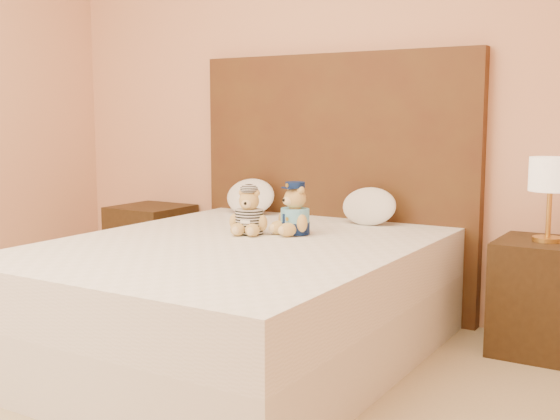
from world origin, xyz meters
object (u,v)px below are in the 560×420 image
object	(u,v)px
bed	(237,299)
nightstand_left	(152,247)
nightstand_right	(544,297)
pillow_right	(369,204)
lamp	(551,179)
teddy_police	(295,209)
teddy_prisoner	(249,211)
pillow_left	(250,195)

from	to	relation	value
bed	nightstand_left	bearing A→B (deg)	147.38
nightstand_right	pillow_right	distance (m)	1.02
lamp	teddy_police	bearing A→B (deg)	-157.68
teddy_police	pillow_right	size ratio (longest dim) A/B	0.83
teddy_police	teddy_prisoner	distance (m)	0.23
nightstand_left	teddy_police	size ratio (longest dim) A/B	2.10
teddy_prisoner	pillow_left	world-z (taller)	same
bed	teddy_police	size ratio (longest dim) A/B	7.64
pillow_left	pillow_right	size ratio (longest dim) A/B	1.06
nightstand_left	nightstand_right	bearing A→B (deg)	0.00
bed	nightstand_right	size ratio (longest dim) A/B	3.64
nightstand_left	pillow_right	world-z (taller)	pillow_right
lamp	pillow_right	world-z (taller)	lamp
bed	nightstand_right	xyz separation A→B (m)	(1.25, 0.80, -0.00)
teddy_prisoner	nightstand_left	bearing A→B (deg)	137.77
teddy_prisoner	pillow_right	xyz separation A→B (m)	(0.38, 0.61, -0.01)
nightstand_left	nightstand_right	size ratio (longest dim) A/B	1.00
nightstand_right	lamp	world-z (taller)	lamp
nightstand_left	nightstand_right	world-z (taller)	same
lamp	pillow_left	bearing A→B (deg)	179.00
pillow_left	bed	bearing A→B (deg)	-60.21
bed	teddy_prisoner	xyz separation A→B (m)	(-0.08, 0.22, 0.39)
bed	pillow_left	xyz separation A→B (m)	(-0.48, 0.83, 0.39)
nightstand_left	lamp	bearing A→B (deg)	0.00
nightstand_right	teddy_police	world-z (taller)	teddy_police
bed	lamp	bearing A→B (deg)	32.62
bed	lamp	size ratio (longest dim) A/B	5.00
nightstand_left	teddy_police	xyz separation A→B (m)	(1.37, -0.46, 0.41)
teddy_prisoner	pillow_left	size ratio (longest dim) A/B	0.71
bed	teddy_police	world-z (taller)	teddy_police
teddy_police	pillow_left	bearing A→B (deg)	165.05
nightstand_left	teddy_prisoner	distance (m)	1.37
nightstand_left	lamp	size ratio (longest dim) A/B	1.38
bed	lamp	distance (m)	1.59
nightstand_left	lamp	distance (m)	2.56
pillow_right	bed	bearing A→B (deg)	-110.35
teddy_police	pillow_right	xyz separation A→B (m)	(0.18, 0.49, -0.02)
nightstand_right	teddy_police	distance (m)	1.28
nightstand_left	teddy_prisoner	size ratio (longest dim) A/B	2.35
bed	pillow_left	bearing A→B (deg)	119.79
nightstand_right	pillow_right	xyz separation A→B (m)	(-0.94, 0.03, 0.39)
nightstand_right	pillow_right	world-z (taller)	pillow_right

